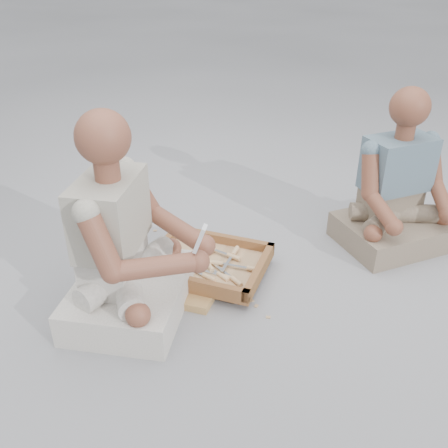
# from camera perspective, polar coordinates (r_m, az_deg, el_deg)

# --- Properties ---
(ground) EXTENTS (60.00, 60.00, 0.00)m
(ground) POSITION_cam_1_polar(r_m,az_deg,el_deg) (2.27, 0.48, -8.49)
(ground) COLOR #939297
(ground) RESTS_ON ground
(carved_panel) EXTENTS (0.61, 0.47, 0.04)m
(carved_panel) POSITION_cam_1_polar(r_m,az_deg,el_deg) (2.38, -6.70, -6.06)
(carved_panel) COLOR brown
(carved_panel) RESTS_ON ground
(tool_tray) EXTENTS (0.63, 0.55, 0.07)m
(tool_tray) POSITION_cam_1_polar(r_m,az_deg,el_deg) (2.39, -1.83, -4.53)
(tool_tray) COLOR brown
(tool_tray) RESTS_ON carved_panel
(chisel_0) EXTENTS (0.07, 0.22, 0.02)m
(chisel_0) POSITION_cam_1_polar(r_m,az_deg,el_deg) (2.43, 1.09, -3.36)
(chisel_0) COLOR silver
(chisel_0) RESTS_ON tool_tray
(chisel_1) EXTENTS (0.12, 0.20, 0.02)m
(chisel_1) POSITION_cam_1_polar(r_m,az_deg,el_deg) (2.37, -1.83, -4.59)
(chisel_1) COLOR silver
(chisel_1) RESTS_ON tool_tray
(chisel_2) EXTENTS (0.16, 0.18, 0.02)m
(chisel_2) POSITION_cam_1_polar(r_m,az_deg,el_deg) (2.27, 1.08, -6.32)
(chisel_2) COLOR silver
(chisel_2) RESTS_ON tool_tray
(chisel_3) EXTENTS (0.20, 0.12, 0.02)m
(chisel_3) POSITION_cam_1_polar(r_m,az_deg,el_deg) (2.42, 0.68, -3.61)
(chisel_3) COLOR silver
(chisel_3) RESTS_ON tool_tray
(chisel_4) EXTENTS (0.21, 0.09, 0.02)m
(chisel_4) POSITION_cam_1_polar(r_m,az_deg,el_deg) (2.30, -0.07, -5.97)
(chisel_4) COLOR silver
(chisel_4) RESTS_ON tool_tray
(chisel_5) EXTENTS (0.19, 0.14, 0.02)m
(chisel_5) POSITION_cam_1_polar(r_m,az_deg,el_deg) (2.29, -2.12, -5.97)
(chisel_5) COLOR silver
(chisel_5) RESTS_ON tool_tray
(chisel_6) EXTENTS (0.22, 0.06, 0.02)m
(chisel_6) POSITION_cam_1_polar(r_m,az_deg,el_deg) (2.33, 2.95, -5.08)
(chisel_6) COLOR silver
(chisel_6) RESTS_ON tool_tray
(chisel_7) EXTENTS (0.17, 0.17, 0.02)m
(chisel_7) POSITION_cam_1_polar(r_m,az_deg,el_deg) (2.30, -0.50, -5.83)
(chisel_7) COLOR silver
(chisel_7) RESTS_ON tool_tray
(chisel_8) EXTENTS (0.15, 0.19, 0.02)m
(chisel_8) POSITION_cam_1_polar(r_m,az_deg,el_deg) (2.43, -2.04, -3.43)
(chisel_8) COLOR silver
(chisel_8) RESTS_ON tool_tray
(chisel_9) EXTENTS (0.22, 0.05, 0.02)m
(chisel_9) POSITION_cam_1_polar(r_m,az_deg,el_deg) (2.37, -1.44, -4.38)
(chisel_9) COLOR silver
(chisel_9) RESTS_ON tool_tray
(wood_chip_0) EXTENTS (0.02, 0.02, 0.00)m
(wood_chip_0) POSITION_cam_1_polar(r_m,az_deg,el_deg) (2.26, 3.19, -8.71)
(wood_chip_0) COLOR tan
(wood_chip_0) RESTS_ON ground
(wood_chip_1) EXTENTS (0.02, 0.02, 0.00)m
(wood_chip_1) POSITION_cam_1_polar(r_m,az_deg,el_deg) (2.68, -0.76, -1.85)
(wood_chip_1) COLOR tan
(wood_chip_1) RESTS_ON ground
(wood_chip_2) EXTENTS (0.02, 0.02, 0.00)m
(wood_chip_2) POSITION_cam_1_polar(r_m,az_deg,el_deg) (2.23, 3.71, -9.32)
(wood_chip_2) COLOR tan
(wood_chip_2) RESTS_ON ground
(wood_chip_3) EXTENTS (0.02, 0.02, 0.00)m
(wood_chip_3) POSITION_cam_1_polar(r_m,az_deg,el_deg) (2.61, 5.38, -2.95)
(wood_chip_3) COLOR tan
(wood_chip_3) RESTS_ON ground
(wood_chip_4) EXTENTS (0.02, 0.02, 0.00)m
(wood_chip_4) POSITION_cam_1_polar(r_m,az_deg,el_deg) (2.23, -2.17, -9.28)
(wood_chip_4) COLOR tan
(wood_chip_4) RESTS_ON ground
(wood_chip_5) EXTENTS (0.02, 0.02, 0.00)m
(wood_chip_5) POSITION_cam_1_polar(r_m,az_deg,el_deg) (2.17, 5.08, -10.56)
(wood_chip_5) COLOR tan
(wood_chip_5) RESTS_ON ground
(wood_chip_6) EXTENTS (0.02, 0.02, 0.00)m
(wood_chip_6) POSITION_cam_1_polar(r_m,az_deg,el_deg) (2.49, -7.94, -4.82)
(wood_chip_6) COLOR tan
(wood_chip_6) RESTS_ON ground
(wood_chip_7) EXTENTS (0.02, 0.02, 0.00)m
(wood_chip_7) POSITION_cam_1_polar(r_m,az_deg,el_deg) (2.29, 1.97, -8.14)
(wood_chip_7) COLOR tan
(wood_chip_7) RESTS_ON ground
(wood_chip_8) EXTENTS (0.02, 0.02, 0.00)m
(wood_chip_8) POSITION_cam_1_polar(r_m,az_deg,el_deg) (2.29, -5.43, -8.21)
(wood_chip_8) COLOR tan
(wood_chip_8) RESTS_ON ground
(wood_chip_9) EXTENTS (0.02, 0.02, 0.00)m
(wood_chip_9) POSITION_cam_1_polar(r_m,az_deg,el_deg) (2.24, -7.96, -9.36)
(wood_chip_9) COLOR tan
(wood_chip_9) RESTS_ON ground
(wood_chip_10) EXTENTS (0.02, 0.02, 0.00)m
(wood_chip_10) POSITION_cam_1_polar(r_m,az_deg,el_deg) (2.79, -7.89, -0.74)
(wood_chip_10) COLOR tan
(wood_chip_10) RESTS_ON ground
(craftsman) EXTENTS (0.61, 0.60, 0.89)m
(craftsman) POSITION_cam_1_polar(r_m,az_deg,el_deg) (2.08, -11.23, -2.97)
(craftsman) COLOR beige
(craftsman) RESTS_ON ground
(companion) EXTENTS (0.66, 0.62, 0.82)m
(companion) POSITION_cam_1_polar(r_m,az_deg,el_deg) (2.69, 19.14, 3.09)
(companion) COLOR gray
(companion) RESTS_ON ground
(mobile_phone) EXTENTS (0.06, 0.05, 0.11)m
(mobile_phone) POSITION_cam_1_polar(r_m,az_deg,el_deg) (1.88, -2.76, -1.69)
(mobile_phone) COLOR silver
(mobile_phone) RESTS_ON craftsman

